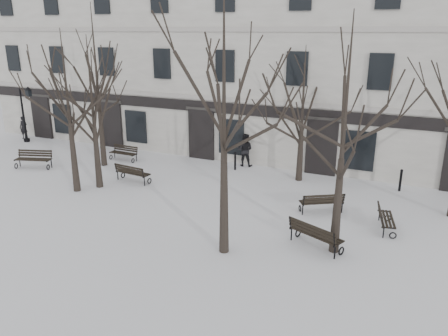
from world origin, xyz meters
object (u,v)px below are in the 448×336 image
Objects in this scene: bench_3 at (124,152)px; lamp_post at (26,110)px; bench_1 at (132,173)px; bench_4 at (322,202)px; tree_1 at (92,95)px; bench_2 at (315,234)px; tree_0 at (67,93)px; bench_0 at (34,158)px; tree_2 at (224,84)px; tree_3 at (346,109)px; bench_5 at (385,218)px.

bench_3 is 0.46× the size of lamp_post.
bench_1 is 9.43m from bench_4.
tree_1 reaches higher than bench_2.
lamp_post is (-9.53, 5.89, -2.43)m from tree_0.
tree_0 is 3.60× the size of bench_0.
lamp_post reaches higher than bench_2.
tree_0 is at bearing -39.44° from bench_0.
bench_3 is at bearing -41.51° from bench_1.
tree_0 is 9.20m from tree_2.
tree_2 reaches higher than bench_2.
tree_2 reaches higher than bench_3.
bench_0 is 6.34m from bench_1.
tree_3 is at bearing -27.39° from bench_0.
bench_5 is at bearing -176.15° from bench_1.
tree_3 is (12.22, -0.88, 0.32)m from tree_0.
tree_3 is 4.44m from bench_2.
bench_4 is at bearing 63.90° from tree_2.
bench_3 is at bearing -45.33° from bench_4.
bench_5 is 0.46× the size of lamp_post.
tree_1 is 11.76m from bench_2.
lamp_post reaches higher than bench_5.
bench_0 reaches higher than bench_5.
tree_3 is (3.43, 1.60, -0.78)m from tree_2.
bench_1 is 10.34m from bench_2.
tree_0 is at bearing 18.42° from bench_2.
bench_1 is 11.97m from bench_5.
bench_5 is at bearing 40.66° from tree_2.
tree_3 is at bearing -4.13° from tree_0.
tree_1 reaches higher than bench_4.
bench_3 is at bearing -2.37° from bench_2.
bench_3 is (-13.31, 5.96, -4.46)m from tree_3.
bench_2 is 22.23m from lamp_post.
bench_1 is at bearing 76.82° from bench_5.
tree_0 is at bearing -31.69° from lamp_post.
tree_2 reaches higher than bench_4.
bench_1 is 4.06m from bench_3.
lamp_post is (-10.14, 5.01, -2.26)m from tree_1.
bench_4 is (10.48, 1.35, -3.94)m from tree_1.
bench_1 is 1.04× the size of bench_4.
tree_2 is 5.33× the size of bench_3.
tree_2 is 20.45m from lamp_post.
tree_2 is at bearing 52.12° from bench_2.
tree_2 is 1.16× the size of tree_3.
tree_2 reaches higher than bench_5.
tree_1 is 8.93m from tree_2.
tree_1 is 6.02m from bench_3.
bench_4 is 1.05× the size of bench_5.
tree_0 is 14.34m from bench_5.
lamp_post is at bearing 148.31° from tree_0.
bench_4 is (11.10, 2.22, -4.11)m from tree_0.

